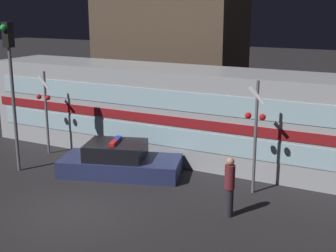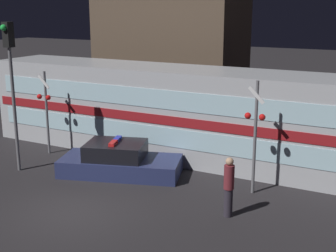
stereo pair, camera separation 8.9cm
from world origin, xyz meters
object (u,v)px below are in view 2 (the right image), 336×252
at_px(train, 212,116).
at_px(pedestrian, 229,186).
at_px(police_car, 119,161).
at_px(traffic_light_corner, 11,69).
at_px(crossing_signal_near, 255,130).

relative_size(train, pedestrian, 11.10).
distance_m(police_car, traffic_light_corner, 5.21).
relative_size(pedestrian, crossing_signal_near, 0.48).
bearing_deg(train, traffic_light_corner, -143.16).
bearing_deg(pedestrian, police_car, 162.77).
xyz_separation_m(pedestrian, crossing_signal_near, (0.09, 2.06, 1.26)).
bearing_deg(police_car, pedestrian, -35.18).
distance_m(train, crossing_signal_near, 3.64).
relative_size(police_car, pedestrian, 2.60).
bearing_deg(pedestrian, train, 118.11).
height_order(train, police_car, train).
relative_size(train, crossing_signal_near, 5.37).
height_order(police_car, pedestrian, pedestrian).
distance_m(crossing_signal_near, traffic_light_corner, 9.03).
bearing_deg(pedestrian, traffic_light_corner, 179.61).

